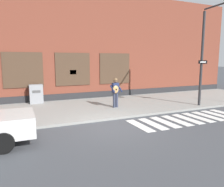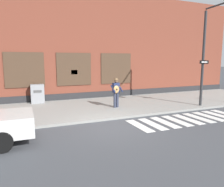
% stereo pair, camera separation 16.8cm
% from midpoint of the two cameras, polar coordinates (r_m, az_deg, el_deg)
% --- Properties ---
extents(ground_plane, '(160.00, 160.00, 0.00)m').
position_cam_midpoint_polar(ground_plane, '(9.43, 0.59, -8.72)').
color(ground_plane, '#424449').
extents(sidewalk, '(28.00, 5.72, 0.11)m').
position_cam_midpoint_polar(sidewalk, '(12.90, -6.31, -3.73)').
color(sidewalk, gray).
rests_on(sidewalk, ground).
extents(building_backdrop, '(28.00, 4.06, 7.63)m').
position_cam_midpoint_polar(building_backdrop, '(17.33, -11.30, 11.80)').
color(building_backdrop, brown).
rests_on(building_backdrop, ground).
extents(crosswalk, '(5.78, 1.90, 0.01)m').
position_cam_midpoint_polar(crosswalk, '(11.22, 19.55, -6.34)').
color(crosswalk, silver).
rests_on(crosswalk, ground).
extents(busker, '(0.72, 0.55, 1.69)m').
position_cam_midpoint_polar(busker, '(12.51, 1.48, 0.68)').
color(busker, '#33384C').
rests_on(busker, sidewalk).
extents(traffic_light, '(0.77, 2.84, 5.68)m').
position_cam_midpoint_polar(traffic_light, '(13.33, 26.07, 12.86)').
color(traffic_light, '#2D2D30').
rests_on(traffic_light, sidewalk).
extents(utility_box, '(0.81, 0.52, 1.19)m').
position_cam_midpoint_polar(utility_box, '(14.67, -18.59, -0.04)').
color(utility_box, gray).
rests_on(utility_box, sidewalk).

